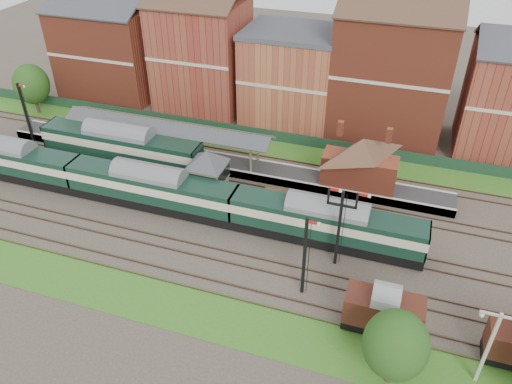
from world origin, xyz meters
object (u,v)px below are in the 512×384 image
(platform_railcar, at_px, (121,146))
(goods_van_a, at_px, (383,311))
(dmu_train, at_px, (151,187))
(semaphore_bracket, at_px, (340,224))
(signal_box, at_px, (208,174))

(platform_railcar, relative_size, goods_van_a, 3.32)
(dmu_train, relative_size, platform_railcar, 2.80)
(platform_railcar, height_order, goods_van_a, platform_railcar)
(semaphore_bracket, bearing_deg, goods_van_a, -53.29)
(signal_box, relative_size, dmu_train, 0.11)
(signal_box, distance_m, semaphore_bracket, 16.16)
(semaphore_bracket, bearing_deg, signal_box, 159.08)
(dmu_train, bearing_deg, signal_box, 32.40)
(signal_box, height_order, goods_van_a, signal_box)
(signal_box, xyz_separation_m, platform_railcar, (-12.51, 3.25, -0.52))
(dmu_train, bearing_deg, goods_van_a, -19.79)
(signal_box, bearing_deg, dmu_train, -147.60)
(signal_box, distance_m, goods_van_a, 23.38)
(semaphore_bracket, distance_m, dmu_train, 20.43)
(semaphore_bracket, xyz_separation_m, platform_railcar, (-27.55, 9.00, -1.97))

